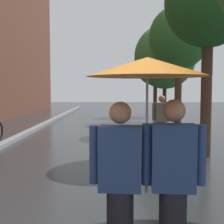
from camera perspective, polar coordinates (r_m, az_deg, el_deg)
The scene contains 7 objects.
kerb_strip at distance 13.05m, azimuth -14.98°, elevation -3.52°, with size 0.30×36.00×0.12m, color slate.
street_tree_1 at distance 8.80m, azimuth 17.14°, elevation 18.23°, with size 2.24×2.24×5.15m.
street_tree_2 at distance 12.99m, azimuth 12.09°, elevation 12.97°, with size 2.39×2.39×5.09m.
street_tree_3 at distance 16.79m, azimuth 9.63°, elevation 9.88°, with size 3.20×3.20×5.14m.
street_tree_4 at distance 20.46m, azimuth 7.93°, elevation 9.00°, with size 2.70×2.70×5.04m.
couple_under_umbrella at distance 2.95m, azimuth 6.39°, elevation -3.40°, with size 1.14×1.14×2.08m.
pedestrian_walking_midground at distance 9.71m, azimuth 9.02°, elevation -1.60°, with size 0.59×0.26×1.59m.
Camera 1 is at (0.30, -2.45, 1.79)m, focal length 50.19 mm.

